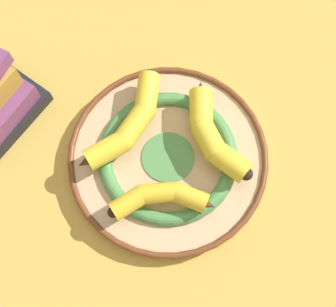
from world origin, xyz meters
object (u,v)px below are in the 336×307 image
Objects in this scene: decorative_bowl at (168,158)px; banana_c at (212,134)px; banana_a at (161,197)px; banana_b at (128,125)px.

banana_c reaches higher than decorative_bowl.
banana_a reaches higher than decorative_bowl.
banana_a is at bearing -63.83° from banana_c.
banana_b reaches higher than decorative_bowl.
banana_a is at bearing -1.19° from decorative_bowl.
banana_a is 0.13m from banana_c.
decorative_bowl is 0.09m from banana_b.
decorative_bowl is at bearing -103.15° from banana_a.
decorative_bowl is 1.98× the size of banana_a.
banana_a is 0.13m from banana_b.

